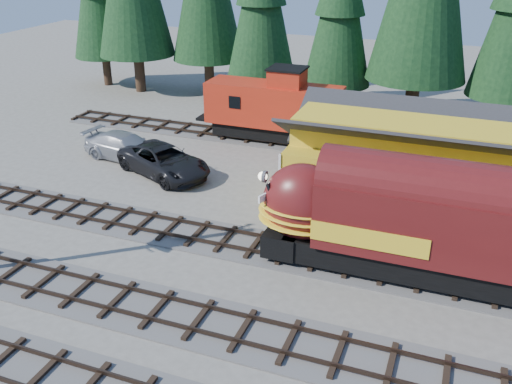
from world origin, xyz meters
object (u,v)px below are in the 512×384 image
(pickup_truck_a, at_px, (164,161))
(pickup_truck_b, at_px, (126,147))
(caboose, at_px, (274,108))
(depot, at_px, (410,157))
(locomotive, at_px, (430,229))

(pickup_truck_a, xyz_separation_m, pickup_truck_b, (-3.53, 1.35, -0.05))
(caboose, relative_size, pickup_truck_b, 1.59)
(depot, bearing_deg, pickup_truck_b, 176.88)
(locomotive, distance_m, pickup_truck_b, 20.80)
(locomotive, xyz_separation_m, pickup_truck_a, (-15.82, 6.11, -1.56))
(depot, distance_m, caboose, 12.45)
(caboose, distance_m, pickup_truck_b, 10.28)
(pickup_truck_a, bearing_deg, depot, -64.15)
(locomotive, relative_size, pickup_truck_b, 2.63)
(locomotive, xyz_separation_m, pickup_truck_b, (-19.35, 7.47, -1.60))
(pickup_truck_a, distance_m, pickup_truck_b, 3.78)
(locomotive, bearing_deg, pickup_truck_a, 158.88)
(caboose, bearing_deg, locomotive, -50.42)
(pickup_truck_a, relative_size, pickup_truck_b, 1.10)
(caboose, bearing_deg, depot, -37.07)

